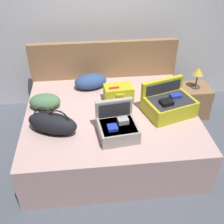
# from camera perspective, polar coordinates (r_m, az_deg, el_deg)

# --- Properties ---
(ground_plane) EXTENTS (12.00, 12.00, 0.00)m
(ground_plane) POSITION_cam_1_polar(r_m,az_deg,el_deg) (3.38, 0.51, -11.88)
(ground_plane) COLOR #4C515B
(back_wall) EXTENTS (8.00, 0.10, 2.60)m
(back_wall) POSITION_cam_1_polar(r_m,az_deg,el_deg) (4.10, -2.21, 18.72)
(back_wall) COLOR silver
(back_wall) RESTS_ON ground
(bed) EXTENTS (2.06, 1.75, 0.56)m
(bed) POSITION_cam_1_polar(r_m,az_deg,el_deg) (3.47, -0.24, -3.87)
(bed) COLOR #BC9993
(bed) RESTS_ON ground
(headboard) EXTENTS (2.10, 0.08, 1.11)m
(headboard) POSITION_cam_1_polar(r_m,az_deg,el_deg) (4.08, -1.61, 7.28)
(headboard) COLOR olive
(headboard) RESTS_ON ground
(hard_case_large) EXTENTS (0.65, 0.56, 0.37)m
(hard_case_large) POSITION_cam_1_polar(r_m,az_deg,el_deg) (3.30, 11.82, 1.65)
(hard_case_large) COLOR gold
(hard_case_large) RESTS_ON bed
(hard_case_medium) EXTENTS (0.45, 0.44, 0.35)m
(hard_case_medium) POSITION_cam_1_polar(r_m,az_deg,el_deg) (2.91, 1.10, -3.13)
(hard_case_medium) COLOR gray
(hard_case_medium) RESTS_ON bed
(hard_case_small) EXTENTS (0.37, 0.26, 0.21)m
(hard_case_small) POSITION_cam_1_polar(r_m,az_deg,el_deg) (3.46, 1.34, 3.89)
(hard_case_small) COLOR gold
(hard_case_small) RESTS_ON bed
(duffel_bag) EXTENTS (0.62, 0.45, 0.30)m
(duffel_bag) POSITION_cam_1_polar(r_m,az_deg,el_deg) (3.01, -12.40, -2.24)
(duffel_bag) COLOR black
(duffel_bag) RESTS_ON bed
(pillow_near_headboard) EXTENTS (0.40, 0.28, 0.18)m
(pillow_near_headboard) POSITION_cam_1_polar(r_m,az_deg,el_deg) (3.44, -13.90, 2.17)
(pillow_near_headboard) COLOR #4C724C
(pillow_near_headboard) RESTS_ON bed
(pillow_center_head) EXTENTS (0.49, 0.35, 0.20)m
(pillow_center_head) POSITION_cam_1_polar(r_m,az_deg,el_deg) (3.76, -4.51, 6.46)
(pillow_center_head) COLOR navy
(pillow_center_head) RESTS_ON bed
(nightstand) EXTENTS (0.44, 0.40, 0.47)m
(nightstand) POSITION_cam_1_polar(r_m,az_deg,el_deg) (4.29, 16.54, 2.31)
(nightstand) COLOR olive
(nightstand) RESTS_ON ground
(table_lamp) EXTENTS (0.15, 0.15, 0.31)m
(table_lamp) POSITION_cam_1_polar(r_m,az_deg,el_deg) (4.07, 17.63, 7.78)
(table_lamp) COLOR #3F3833
(table_lamp) RESTS_ON nightstand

